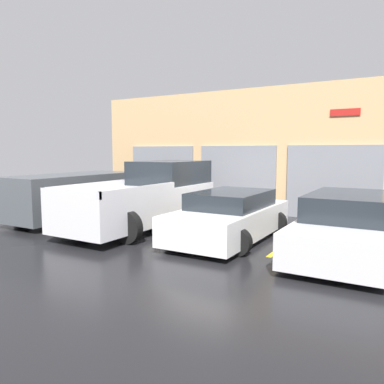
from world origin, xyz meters
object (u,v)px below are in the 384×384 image
at_px(pickup_truck, 149,197).
at_px(sedan_side, 348,226).
at_px(sedan_white, 230,216).
at_px(van_right, 74,195).

height_order(pickup_truck, sedan_side, pickup_truck).
bearing_deg(sedan_white, van_right, -179.82).
bearing_deg(sedan_side, van_right, -179.83).
relative_size(sedan_white, van_right, 0.93).
relative_size(sedan_white, sedan_side, 0.90).
xyz_separation_m(sedan_side, van_right, (-8.47, -0.03, 0.19)).
height_order(sedan_white, sedan_side, sedan_side).
height_order(pickup_truck, sedan_white, pickup_truck).
height_order(sedan_white, van_right, van_right).
bearing_deg(sedan_white, pickup_truck, 173.84).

